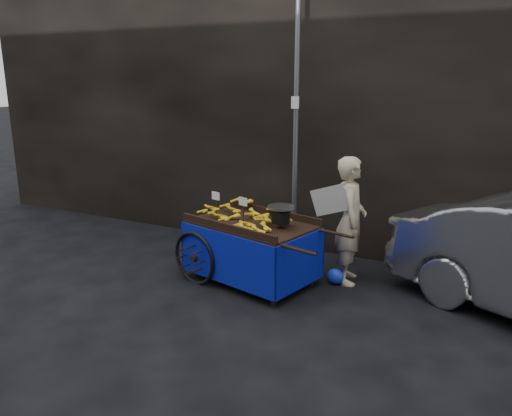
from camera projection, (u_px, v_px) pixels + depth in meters
The scene contains 6 objects.
ground at pixel (238, 279), 7.06m from camera, with size 80.00×80.00×0.00m, color black.
building_wall at pixel (330, 93), 8.50m from camera, with size 13.50×2.00×5.00m.
street_pole at pixel (296, 129), 7.54m from camera, with size 0.12×0.10×4.00m.
banana_cart at pixel (249, 228), 6.83m from camera, with size 2.46×1.52×1.24m.
vendor at pixel (350, 220), 6.77m from camera, with size 0.81×0.73×1.76m.
plastic_bag at pixel (336, 276), 6.86m from camera, with size 0.25×0.20×0.22m, color blue.
Camera 1 is at (3.18, -5.76, 2.77)m, focal length 35.00 mm.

